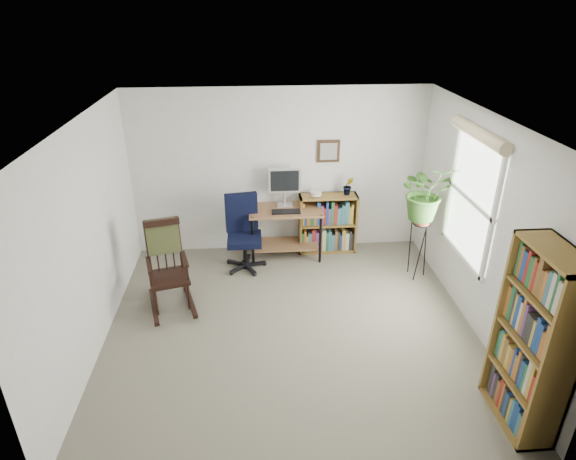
{
  "coord_description": "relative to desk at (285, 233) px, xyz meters",
  "views": [
    {
      "loc": [
        -0.39,
        -4.55,
        3.47
      ],
      "look_at": [
        0.0,
        0.4,
        1.05
      ],
      "focal_mm": 30.0,
      "sensor_mm": 36.0,
      "label": 1
    }
  ],
  "objects": [
    {
      "name": "floor",
      "position": [
        -0.06,
        -1.7,
        -0.37
      ],
      "size": [
        4.2,
        4.0,
        0.0
      ],
      "primitive_type": "cube",
      "color": "slate",
      "rests_on": "ground"
    },
    {
      "name": "ceiling",
      "position": [
        -0.06,
        -1.7,
        2.03
      ],
      "size": [
        4.2,
        4.0,
        0.0
      ],
      "primitive_type": "cube",
      "color": "white",
      "rests_on": "ground"
    },
    {
      "name": "wall_back",
      "position": [
        -0.06,
        0.3,
        0.83
      ],
      "size": [
        4.2,
        0.0,
        2.4
      ],
      "primitive_type": "cube",
      "color": "silver",
      "rests_on": "ground"
    },
    {
      "name": "wall_front",
      "position": [
        -0.06,
        -3.7,
        0.83
      ],
      "size": [
        4.2,
        0.0,
        2.4
      ],
      "primitive_type": "cube",
      "color": "silver",
      "rests_on": "ground"
    },
    {
      "name": "wall_left",
      "position": [
        -2.16,
        -1.7,
        0.83
      ],
      "size": [
        0.0,
        4.0,
        2.4
      ],
      "primitive_type": "cube",
      "color": "silver",
      "rests_on": "ground"
    },
    {
      "name": "wall_right",
      "position": [
        2.04,
        -1.7,
        0.83
      ],
      "size": [
        0.0,
        4.0,
        2.4
      ],
      "primitive_type": "cube",
      "color": "silver",
      "rests_on": "ground"
    },
    {
      "name": "window",
      "position": [
        2.0,
        -1.4,
        1.03
      ],
      "size": [
        0.12,
        1.2,
        1.5
      ],
      "primitive_type": null,
      "color": "white",
      "rests_on": "wall_right"
    },
    {
      "name": "desk",
      "position": [
        0.0,
        0.0,
        0.0
      ],
      "size": [
        1.04,
        0.57,
        0.75
      ],
      "primitive_type": null,
      "color": "olive",
      "rests_on": "floor"
    },
    {
      "name": "monitor",
      "position": [
        -0.0,
        0.14,
        0.65
      ],
      "size": [
        0.46,
        0.16,
        0.56
      ],
      "primitive_type": null,
      "color": "silver",
      "rests_on": "desk"
    },
    {
      "name": "keyboard",
      "position": [
        0.0,
        -0.12,
        0.39
      ],
      "size": [
        0.4,
        0.15,
        0.02
      ],
      "primitive_type": "cube",
      "color": "black",
      "rests_on": "desk"
    },
    {
      "name": "office_chair",
      "position": [
        -0.59,
        -0.32,
        0.16
      ],
      "size": [
        0.66,
        0.66,
        1.06
      ],
      "primitive_type": null,
      "rotation": [
        0.0,
        0.0,
        0.15
      ],
      "color": "black",
      "rests_on": "floor"
    },
    {
      "name": "rocking_chair",
      "position": [
        -1.5,
        -1.18,
        0.18
      ],
      "size": [
        0.8,
        1.08,
        1.11
      ],
      "primitive_type": null,
      "rotation": [
        0.0,
        0.0,
        0.26
      ],
      "color": "black",
      "rests_on": "floor"
    },
    {
      "name": "low_bookshelf",
      "position": [
        0.63,
        0.12,
        0.07
      ],
      "size": [
        0.84,
        0.28,
        0.89
      ],
      "primitive_type": null,
      "color": "olive",
      "rests_on": "floor"
    },
    {
      "name": "tall_bookshelf",
      "position": [
        1.86,
        -3.21,
        0.49
      ],
      "size": [
        0.33,
        0.76,
        1.73
      ],
      "primitive_type": null,
      "color": "olive",
      "rests_on": "floor"
    },
    {
      "name": "plant_stand",
      "position": [
        1.74,
        -0.72,
        0.09
      ],
      "size": [
        0.29,
        0.29,
        0.93
      ],
      "primitive_type": null,
      "rotation": [
        0.0,
        0.0,
        -0.16
      ],
      "color": "black",
      "rests_on": "floor"
    },
    {
      "name": "spider_plant",
      "position": [
        1.74,
        -0.72,
        1.22
      ],
      "size": [
        1.69,
        1.88,
        1.47
      ],
      "primitive_type": "imported",
      "color": "#356523",
      "rests_on": "plant_stand"
    },
    {
      "name": "potted_plant_small",
      "position": [
        0.91,
        0.13,
        0.57
      ],
      "size": [
        0.13,
        0.24,
        0.11
      ],
      "primitive_type": "imported",
      "color": "#356523",
      "rests_on": "low_bookshelf"
    },
    {
      "name": "framed_picture",
      "position": [
        0.63,
        0.27,
        1.12
      ],
      "size": [
        0.32,
        0.04,
        0.32
      ],
      "primitive_type": null,
      "color": "black",
      "rests_on": "wall_back"
    }
  ]
}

